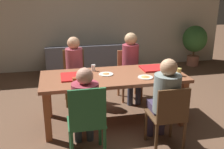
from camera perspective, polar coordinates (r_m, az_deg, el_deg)
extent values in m
plane|color=brown|center=(4.26, 0.29, -9.98)|extent=(20.00, 20.00, 0.00)
cube|color=beige|center=(6.81, -5.51, 12.33)|extent=(7.38, 0.12, 2.64)
cube|color=brown|center=(3.96, 0.31, -0.48)|extent=(2.18, 0.93, 0.05)
cube|color=#9A502C|center=(3.68, -13.92, -9.06)|extent=(0.09, 0.09, 0.72)
cube|color=#9A502C|center=(4.11, 15.32, -6.21)|extent=(0.09, 0.09, 0.72)
cube|color=#9A502C|center=(4.36, -13.78, -4.60)|extent=(0.09, 0.09, 0.72)
cube|color=#9A502C|center=(4.73, 11.20, -2.60)|extent=(0.09, 0.09, 0.72)
cylinder|color=#9C5E39|center=(4.88, 6.46, -3.38)|extent=(0.04, 0.04, 0.45)
cylinder|color=#9C5E39|center=(4.79, 2.46, -3.74)|extent=(0.04, 0.04, 0.45)
cylinder|color=#9C5E39|center=(5.20, 5.19, -1.95)|extent=(0.04, 0.04, 0.45)
cylinder|color=#9C5E39|center=(5.11, 1.43, -2.25)|extent=(0.04, 0.04, 0.45)
cube|color=#9C5E39|center=(4.91, 3.94, -0.27)|extent=(0.41, 0.42, 0.02)
cube|color=#9C5E39|center=(5.03, 3.38, 2.91)|extent=(0.39, 0.03, 0.44)
cylinder|color=#383B4E|center=(4.75, 5.76, -3.88)|extent=(0.10, 0.10, 0.47)
cylinder|color=#383B4E|center=(4.70, 4.02, -4.04)|extent=(0.10, 0.10, 0.47)
cube|color=#383B4E|center=(4.75, 4.49, -0.17)|extent=(0.27, 0.31, 0.11)
cylinder|color=#993745|center=(4.82, 4.03, 3.43)|extent=(0.30, 0.30, 0.54)
sphere|color=tan|center=(4.74, 4.13, 7.76)|extent=(0.23, 0.23, 0.23)
cylinder|color=brown|center=(4.68, -5.64, -4.32)|extent=(0.04, 0.04, 0.45)
cylinder|color=brown|center=(4.66, -9.88, -4.63)|extent=(0.04, 0.04, 0.45)
cylinder|color=brown|center=(5.01, -6.14, -2.79)|extent=(0.04, 0.04, 0.45)
cylinder|color=brown|center=(4.99, -10.10, -3.07)|extent=(0.04, 0.04, 0.45)
cube|color=brown|center=(4.75, -8.06, -1.07)|extent=(0.40, 0.41, 0.02)
cube|color=brown|center=(4.86, -8.38, 2.54)|extent=(0.38, 0.03, 0.50)
cylinder|color=#2F3336|center=(4.59, -6.73, -4.71)|extent=(0.10, 0.10, 0.47)
cylinder|color=#2F3336|center=(4.58, -8.59, -4.85)|extent=(0.10, 0.10, 0.47)
cube|color=#2F3336|center=(4.60, -7.95, -0.93)|extent=(0.27, 0.28, 0.11)
cylinder|color=#A44550|center=(4.66, -8.23, 2.58)|extent=(0.30, 0.30, 0.51)
sphere|color=tan|center=(4.58, -8.43, 6.83)|extent=(0.22, 0.22, 0.22)
cylinder|color=#28683C|center=(3.52, -9.15, -12.63)|extent=(0.04, 0.04, 0.45)
cylinder|color=#28683C|center=(3.55, -2.65, -12.06)|extent=(0.04, 0.04, 0.45)
cylinder|color=#28683C|center=(3.23, -8.74, -15.66)|extent=(0.04, 0.04, 0.45)
cylinder|color=#28683C|center=(3.27, -1.59, -15.00)|extent=(0.04, 0.04, 0.45)
cube|color=#28683C|center=(3.27, -5.65, -10.33)|extent=(0.45, 0.40, 0.02)
cube|color=#28683C|center=(2.99, -5.37, -7.63)|extent=(0.43, 0.03, 0.50)
cylinder|color=#353B43|center=(3.65, -7.45, -11.17)|extent=(0.10, 0.10, 0.47)
cylinder|color=#353B43|center=(3.66, -4.89, -10.96)|extent=(0.10, 0.10, 0.47)
cube|color=#353B43|center=(3.39, -6.03, -8.12)|extent=(0.29, 0.33, 0.11)
cylinder|color=#A03646|center=(3.14, -5.81, -5.80)|extent=(0.33, 0.33, 0.45)
sphere|color=tan|center=(3.03, -6.00, -0.37)|extent=(0.20, 0.20, 0.20)
cylinder|color=brown|center=(3.69, 7.42, -10.98)|extent=(0.04, 0.04, 0.45)
cylinder|color=brown|center=(3.82, 12.81, -10.21)|extent=(0.04, 0.04, 0.45)
cylinder|color=brown|center=(3.38, 9.65, -14.03)|extent=(0.04, 0.04, 0.45)
cylinder|color=brown|center=(3.53, 15.47, -13.02)|extent=(0.04, 0.04, 0.45)
cube|color=brown|center=(3.49, 11.58, -8.70)|extent=(0.43, 0.44, 0.02)
cube|color=brown|center=(3.23, 13.29, -6.73)|extent=(0.41, 0.03, 0.43)
cylinder|color=#3D324C|center=(3.80, 8.40, -9.93)|extent=(0.10, 0.10, 0.47)
cylinder|color=#3D324C|center=(3.86, 10.78, -9.61)|extent=(0.10, 0.10, 0.47)
cube|color=#3D324C|center=(3.59, 10.65, -6.77)|extent=(0.31, 0.31, 0.11)
cylinder|color=gray|center=(3.36, 11.91, -4.05)|extent=(0.34, 0.34, 0.49)
sphere|color=tan|center=(3.25, 12.30, 1.54)|extent=(0.21, 0.21, 0.21)
cube|color=red|center=(3.90, -8.13, -0.44)|extent=(0.41, 0.41, 0.02)
cube|color=red|center=(4.29, 8.85, 1.35)|extent=(0.36, 0.36, 0.03)
cylinder|color=white|center=(3.98, -1.30, 0.08)|extent=(0.22, 0.22, 0.01)
cone|color=#C07C40|center=(3.98, -1.31, 0.27)|extent=(0.10, 0.10, 0.02)
cylinder|color=white|center=(3.87, 7.31, -0.60)|extent=(0.22, 0.22, 0.01)
cone|color=#D59247|center=(3.87, 7.32, -0.40)|extent=(0.13, 0.13, 0.02)
cylinder|color=silver|center=(4.15, -4.11, 1.46)|extent=(0.06, 0.06, 0.10)
cylinder|color=#E4CD65|center=(4.03, 14.35, 0.52)|extent=(0.08, 0.08, 0.12)
cylinder|color=#B8512E|center=(3.51, -8.07, -1.68)|extent=(0.07, 0.07, 0.13)
cube|color=#4F505A|center=(6.47, -4.83, 2.10)|extent=(2.08, 0.86, 0.44)
cube|color=#4F505A|center=(6.03, -4.47, 4.74)|extent=(2.08, 0.16, 0.34)
cube|color=#4F505A|center=(6.34, -13.38, 4.22)|extent=(0.20, 0.82, 0.18)
cube|color=#4F505A|center=(6.58, 3.27, 5.19)|extent=(0.20, 0.82, 0.18)
cylinder|color=#B56F58|center=(7.50, 17.22, 2.92)|extent=(0.31, 0.31, 0.27)
cylinder|color=brown|center=(7.45, 17.39, 4.71)|extent=(0.05, 0.05, 0.22)
ellipsoid|color=#397436|center=(7.37, 17.66, 7.44)|extent=(0.64, 0.64, 0.70)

